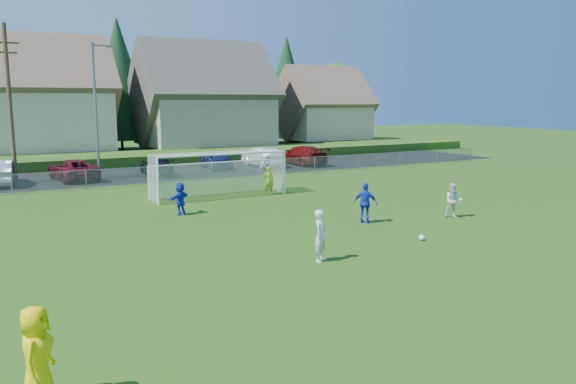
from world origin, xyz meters
name	(u,v)px	position (x,y,z in m)	size (l,w,h in m)	color
ground	(413,273)	(0.00, 0.00, 0.00)	(160.00, 160.00, 0.00)	#193D0C
asphalt_lot	(159,173)	(0.00, 27.50, 0.01)	(60.00, 60.00, 0.00)	black
grass_embankment	(134,158)	(0.00, 35.00, 0.40)	(70.00, 6.00, 0.80)	#1E420F
soccer_ball	(422,238)	(3.08, 3.00, 0.11)	(0.22, 0.22, 0.22)	white
referee	(37,357)	(-10.90, -2.68, 0.92)	(0.90, 0.58, 1.84)	yellow
player_white_a	(321,236)	(-1.81, 2.51, 0.87)	(0.64, 0.42, 1.75)	silver
player_white_b	(453,201)	(7.18, 5.48, 0.79)	(0.77, 0.60, 1.58)	silver
player_blue_a	(365,203)	(3.03, 6.54, 0.88)	(1.03, 0.43, 1.76)	#1429C1
player_blue_b	(180,199)	(-3.42, 12.20, 0.75)	(1.40, 0.45, 1.51)	#1429C1
goalkeeper	(269,180)	(2.75, 15.24, 0.80)	(0.59, 0.38, 1.61)	#96C717
car_c	(73,170)	(-6.03, 26.67, 0.70)	(2.32, 5.03, 1.40)	#5F0A1D
car_d	(157,166)	(-0.47, 26.36, 0.68)	(1.90, 4.68, 1.36)	black
car_e	(216,160)	(4.53, 27.63, 0.71)	(1.67, 4.16, 1.42)	#161F4E
car_f	(262,157)	(8.38, 27.38, 0.77)	(1.62, 4.66, 1.53)	silver
car_g	(302,155)	(11.90, 27.06, 0.78)	(2.19, 5.40, 1.57)	#620B0A
soccer_goal	(217,167)	(0.00, 16.05, 1.63)	(7.42, 1.90, 2.50)	white
chainlink_fence	(183,173)	(0.00, 22.00, 0.63)	(52.06, 0.06, 1.20)	gray
streetlight	(96,107)	(-4.45, 26.00, 4.84)	(1.38, 0.18, 9.00)	slate
utility_pole	(10,102)	(-9.50, 27.00, 5.15)	(1.60, 0.26, 10.00)	#473321
houses_row	(132,78)	(1.97, 42.46, 7.33)	(53.90, 11.45, 13.27)	tan
tree_row	(108,84)	(1.04, 48.74, 6.91)	(65.98, 12.36, 13.80)	#382616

